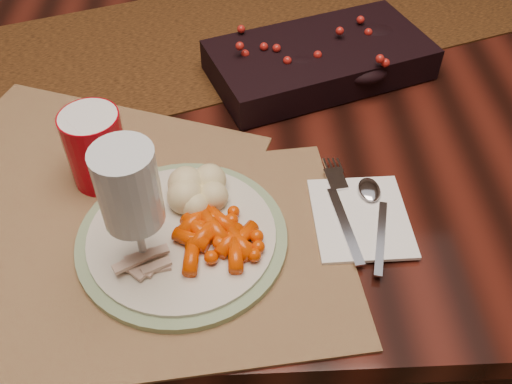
{
  "coord_description": "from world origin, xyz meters",
  "views": [
    {
      "loc": [
        0.01,
        -0.78,
        1.33
      ],
      "look_at": [
        0.03,
        -0.28,
        0.8
      ],
      "focal_mm": 40.0,
      "sensor_mm": 36.0,
      "label": 1
    }
  ],
  "objects_px": {
    "placemat_main": "(166,253)",
    "baby_carrots": "(226,233)",
    "red_cup": "(96,148)",
    "turkey_shreds": "(145,260)",
    "dinner_plate": "(182,237)",
    "mashed_potatoes": "(201,187)",
    "napkin": "(361,218)",
    "wine_glass": "(135,216)",
    "centerpiece": "(320,55)",
    "dining_table": "(236,235)"
  },
  "relations": [
    {
      "from": "placemat_main",
      "to": "baby_carrots",
      "type": "xyz_separation_m",
      "value": [
        0.08,
        0.01,
        0.03
      ]
    },
    {
      "from": "baby_carrots",
      "to": "red_cup",
      "type": "relative_size",
      "value": 0.94
    },
    {
      "from": "turkey_shreds",
      "to": "dinner_plate",
      "type": "bearing_deg",
      "value": 48.27
    },
    {
      "from": "turkey_shreds",
      "to": "red_cup",
      "type": "height_order",
      "value": "red_cup"
    },
    {
      "from": "mashed_potatoes",
      "to": "napkin",
      "type": "xyz_separation_m",
      "value": [
        0.21,
        -0.03,
        -0.04
      ]
    },
    {
      "from": "mashed_potatoes",
      "to": "wine_glass",
      "type": "distance_m",
      "value": 0.13
    },
    {
      "from": "baby_carrots",
      "to": "turkey_shreds",
      "type": "xyz_separation_m",
      "value": [
        -0.1,
        -0.04,
        -0.0
      ]
    },
    {
      "from": "turkey_shreds",
      "to": "centerpiece",
      "type": "bearing_deg",
      "value": 57.59
    },
    {
      "from": "baby_carrots",
      "to": "turkey_shreds",
      "type": "distance_m",
      "value": 0.1
    },
    {
      "from": "napkin",
      "to": "mashed_potatoes",
      "type": "bearing_deg",
      "value": 170.56
    },
    {
      "from": "napkin",
      "to": "red_cup",
      "type": "xyz_separation_m",
      "value": [
        -0.35,
        0.09,
        0.05
      ]
    },
    {
      "from": "placemat_main",
      "to": "napkin",
      "type": "relative_size",
      "value": 3.2
    },
    {
      "from": "centerpiece",
      "to": "mashed_potatoes",
      "type": "bearing_deg",
      "value": -122.27
    },
    {
      "from": "placemat_main",
      "to": "dinner_plate",
      "type": "height_order",
      "value": "dinner_plate"
    },
    {
      "from": "baby_carrots",
      "to": "wine_glass",
      "type": "height_order",
      "value": "wine_glass"
    },
    {
      "from": "placemat_main",
      "to": "wine_glass",
      "type": "relative_size",
      "value": 2.41
    },
    {
      "from": "dining_table",
      "to": "red_cup",
      "type": "relative_size",
      "value": 16.29
    },
    {
      "from": "napkin",
      "to": "wine_glass",
      "type": "xyz_separation_m",
      "value": [
        -0.28,
        -0.06,
        0.09
      ]
    },
    {
      "from": "dinner_plate",
      "to": "baby_carrots",
      "type": "distance_m",
      "value": 0.06
    },
    {
      "from": "turkey_shreds",
      "to": "wine_glass",
      "type": "xyz_separation_m",
      "value": [
        -0.0,
        0.01,
        0.07
      ]
    },
    {
      "from": "turkey_shreds",
      "to": "placemat_main",
      "type": "bearing_deg",
      "value": 53.24
    },
    {
      "from": "wine_glass",
      "to": "dinner_plate",
      "type": "bearing_deg",
      "value": 39.75
    },
    {
      "from": "placemat_main",
      "to": "wine_glass",
      "type": "bearing_deg",
      "value": -147.67
    },
    {
      "from": "dining_table",
      "to": "placemat_main",
      "type": "distance_m",
      "value": 0.51
    },
    {
      "from": "centerpiece",
      "to": "wine_glass",
      "type": "relative_size",
      "value": 1.89
    },
    {
      "from": "baby_carrots",
      "to": "mashed_potatoes",
      "type": "height_order",
      "value": "mashed_potatoes"
    },
    {
      "from": "placemat_main",
      "to": "mashed_potatoes",
      "type": "relative_size",
      "value": 5.42
    },
    {
      "from": "dining_table",
      "to": "wine_glass",
      "type": "height_order",
      "value": "wine_glass"
    },
    {
      "from": "centerpiece",
      "to": "baby_carrots",
      "type": "relative_size",
      "value": 3.49
    },
    {
      "from": "placemat_main",
      "to": "red_cup",
      "type": "xyz_separation_m",
      "value": [
        -0.1,
        0.14,
        0.06
      ]
    },
    {
      "from": "dinner_plate",
      "to": "napkin",
      "type": "distance_m",
      "value": 0.24
    },
    {
      "from": "centerpiece",
      "to": "placemat_main",
      "type": "distance_m",
      "value": 0.45
    },
    {
      "from": "mashed_potatoes",
      "to": "napkin",
      "type": "bearing_deg",
      "value": -8.32
    },
    {
      "from": "centerpiece",
      "to": "turkey_shreds",
      "type": "bearing_deg",
      "value": -122.41
    },
    {
      "from": "centerpiece",
      "to": "turkey_shreds",
      "type": "relative_size",
      "value": 5.44
    },
    {
      "from": "wine_glass",
      "to": "centerpiece",
      "type": "bearing_deg",
      "value": 56.72
    },
    {
      "from": "dinner_plate",
      "to": "red_cup",
      "type": "xyz_separation_m",
      "value": [
        -0.12,
        0.12,
        0.05
      ]
    },
    {
      "from": "baby_carrots",
      "to": "wine_glass",
      "type": "bearing_deg",
      "value": -165.65
    },
    {
      "from": "dining_table",
      "to": "napkin",
      "type": "relative_size",
      "value": 12.47
    },
    {
      "from": "dining_table",
      "to": "centerpiece",
      "type": "height_order",
      "value": "centerpiece"
    },
    {
      "from": "dining_table",
      "to": "napkin",
      "type": "height_order",
      "value": "napkin"
    },
    {
      "from": "napkin",
      "to": "baby_carrots",
      "type": "bearing_deg",
      "value": -169.3
    },
    {
      "from": "dinner_plate",
      "to": "turkey_shreds",
      "type": "xyz_separation_m",
      "value": [
        -0.04,
        -0.05,
        0.02
      ]
    },
    {
      "from": "placemat_main",
      "to": "mashed_potatoes",
      "type": "distance_m",
      "value": 0.1
    },
    {
      "from": "placemat_main",
      "to": "napkin",
      "type": "height_order",
      "value": "napkin"
    },
    {
      "from": "placemat_main",
      "to": "dinner_plate",
      "type": "xyz_separation_m",
      "value": [
        0.02,
        0.02,
        0.01
      ]
    },
    {
      "from": "napkin",
      "to": "red_cup",
      "type": "bearing_deg",
      "value": 163.82
    },
    {
      "from": "red_cup",
      "to": "dinner_plate",
      "type": "bearing_deg",
      "value": -46.03
    },
    {
      "from": "red_cup",
      "to": "centerpiece",
      "type": "bearing_deg",
      "value": 35.77
    },
    {
      "from": "dinner_plate",
      "to": "wine_glass",
      "type": "bearing_deg",
      "value": -140.25
    }
  ]
}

